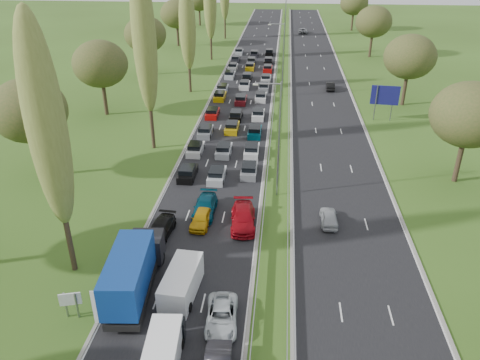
% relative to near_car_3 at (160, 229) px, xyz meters
% --- Properties ---
extents(ground, '(260.00, 260.00, 0.00)m').
position_rel_near_car_3_xyz_m(ground, '(10.23, 45.69, -0.70)').
color(ground, '#325019').
rests_on(ground, ground).
extents(near_carriageway, '(10.50, 215.00, 0.04)m').
position_rel_near_car_3_xyz_m(near_carriageway, '(3.48, 48.19, -0.70)').
color(near_carriageway, black).
rests_on(near_carriageway, ground).
extents(far_carriageway, '(10.50, 215.00, 0.04)m').
position_rel_near_car_3_xyz_m(far_carriageway, '(16.98, 48.19, -0.70)').
color(far_carriageway, black).
rests_on(far_carriageway, ground).
extents(central_reservation, '(2.36, 215.00, 0.32)m').
position_rel_near_car_3_xyz_m(central_reservation, '(10.23, 48.19, -0.15)').
color(central_reservation, gray).
rests_on(central_reservation, ground).
extents(lamp_columns, '(0.18, 140.18, 12.00)m').
position_rel_near_car_3_xyz_m(lamp_columns, '(10.23, 43.69, 5.30)').
color(lamp_columns, gray).
rests_on(lamp_columns, ground).
extents(poplar_row, '(2.80, 127.80, 22.44)m').
position_rel_near_car_3_xyz_m(poplar_row, '(-5.77, 33.85, 11.68)').
color(poplar_row, '#2D2116').
rests_on(poplar_row, ground).
extents(woodland_left, '(8.00, 166.00, 11.10)m').
position_rel_near_car_3_xyz_m(woodland_left, '(-16.27, 28.31, 6.98)').
color(woodland_left, '#2D2116').
rests_on(woodland_left, ground).
extents(woodland_right, '(8.00, 153.00, 11.10)m').
position_rel_near_car_3_xyz_m(woodland_right, '(29.73, 32.35, 6.98)').
color(woodland_right, '#2D2116').
rests_on(woodland_right, ground).
extents(traffic_queue_fill, '(9.10, 68.14, 0.80)m').
position_rel_near_car_3_xyz_m(traffic_queue_fill, '(3.48, 43.14, -0.26)').
color(traffic_queue_fill, black).
rests_on(traffic_queue_fill, ground).
extents(near_car_3, '(2.30, 4.86, 1.37)m').
position_rel_near_car_3_xyz_m(near_car_3, '(0.00, 0.00, 0.00)').
color(near_car_3, black).
rests_on(near_car_3, near_carriageway).
extents(near_car_7, '(2.08, 5.06, 1.46)m').
position_rel_near_car_3_xyz_m(near_car_7, '(3.37, 4.20, 0.05)').
color(near_car_7, '#05394C').
rests_on(near_car_7, near_carriageway).
extents(near_car_8, '(1.98, 4.25, 1.41)m').
position_rel_near_car_3_xyz_m(near_car_8, '(3.38, 2.25, 0.02)').
color(near_car_8, '#C5920D').
rests_on(near_car_8, near_carriageway).
extents(near_car_10, '(2.49, 4.81, 1.30)m').
position_rel_near_car_3_xyz_m(near_car_10, '(6.86, -10.23, -0.04)').
color(near_car_10, silver).
rests_on(near_car_10, near_carriageway).
extents(near_car_11, '(2.67, 5.67, 1.60)m').
position_rel_near_car_3_xyz_m(near_car_11, '(7.22, 2.49, 0.12)').
color(near_car_11, maroon).
rests_on(near_car_11, near_carriageway).
extents(far_car_0, '(1.57, 3.83, 1.30)m').
position_rel_near_car_3_xyz_m(far_car_0, '(15.21, 3.58, -0.03)').
color(far_car_0, '#A6AAAF').
rests_on(far_car_0, far_carriageway).
extents(far_car_1, '(1.59, 4.16, 1.36)m').
position_rel_near_car_3_xyz_m(far_car_1, '(18.75, 48.24, -0.01)').
color(far_car_1, black).
rests_on(far_car_1, far_carriageway).
extents(far_car_2, '(2.35, 5.07, 1.41)m').
position_rel_near_car_3_xyz_m(far_car_2, '(15.34, 105.05, 0.02)').
color(far_car_2, gray).
rests_on(far_car_2, far_carriageway).
extents(blue_lorry, '(2.60, 9.34, 3.95)m').
position_rel_near_car_3_xyz_m(blue_lorry, '(-0.03, -7.61, 1.34)').
color(blue_lorry, black).
rests_on(blue_lorry, near_carriageway).
extents(white_van_front, '(1.98, 5.05, 2.03)m').
position_rel_near_car_3_xyz_m(white_van_front, '(3.71, -14.00, 0.34)').
color(white_van_front, white).
rests_on(white_van_front, near_carriageway).
extents(white_van_rear, '(2.11, 5.38, 2.16)m').
position_rel_near_car_3_xyz_m(white_van_rear, '(3.52, -7.28, 0.40)').
color(white_van_rear, white).
rests_on(white_van_rear, near_carriageway).
extents(info_sign, '(1.47, 0.50, 2.10)m').
position_rel_near_car_3_xyz_m(info_sign, '(-3.67, -10.53, 0.67)').
color(info_sign, gray).
rests_on(info_sign, ground).
extents(direction_sign, '(3.99, 0.52, 5.20)m').
position_rel_near_car_3_xyz_m(direction_sign, '(25.13, 32.90, 2.87)').
color(direction_sign, gray).
rests_on(direction_sign, ground).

